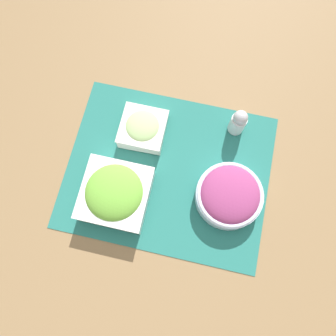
{
  "coord_description": "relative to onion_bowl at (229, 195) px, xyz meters",
  "views": [
    {
      "loc": [
        0.06,
        -0.24,
        0.92
      ],
      "look_at": [
        0.0,
        0.0,
        0.03
      ],
      "focal_mm": 35.0,
      "sensor_mm": 36.0,
      "label": 1
    }
  ],
  "objects": [
    {
      "name": "ground_plane",
      "position": [
        -0.18,
        0.04,
        -0.04
      ],
      "size": [
        3.0,
        3.0,
        0.0
      ],
      "primitive_type": "plane",
      "color": "olive"
    },
    {
      "name": "placemat",
      "position": [
        -0.18,
        0.04,
        -0.04
      ],
      "size": [
        0.58,
        0.47,
        0.0
      ],
      "color": "#236B60",
      "rests_on": "ground_plane"
    },
    {
      "name": "onion_bowl",
      "position": [
        0.0,
        0.0,
        0.0
      ],
      "size": [
        0.18,
        0.18,
        0.08
      ],
      "color": "silver",
      "rests_on": "placemat"
    },
    {
      "name": "cucumber_bowl",
      "position": [
        -0.28,
        0.14,
        -0.01
      ],
      "size": [
        0.13,
        0.13,
        0.06
      ],
      "color": "silver",
      "rests_on": "placemat"
    },
    {
      "name": "lettuce_bowl",
      "position": [
        -0.3,
        -0.07,
        0.01
      ],
      "size": [
        0.18,
        0.18,
        0.09
      ],
      "color": "white",
      "rests_on": "placemat"
    },
    {
      "name": "pepper_shaker",
      "position": [
        -0.01,
        0.21,
        0.01
      ],
      "size": [
        0.05,
        0.05,
        0.1
      ],
      "color": "silver",
      "rests_on": "placemat"
    }
  ]
}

